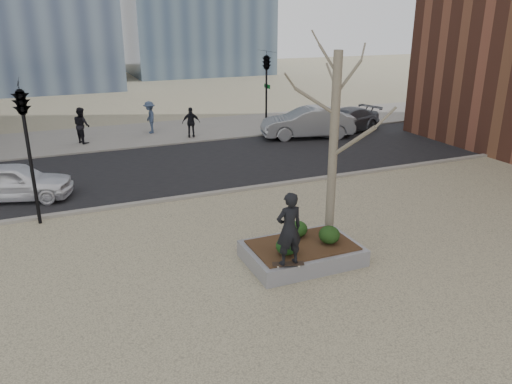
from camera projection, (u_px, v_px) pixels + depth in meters
name	position (u px, v px, depth m)	size (l,w,h in m)	color
ground	(268.00, 268.00, 13.18)	(120.00, 120.00, 0.00)	#BEB28B
street	(174.00, 167.00, 21.84)	(60.00, 8.00, 0.02)	black
far_sidewalk	(143.00, 134.00, 27.91)	(60.00, 6.00, 0.02)	gray
planter	(302.00, 253.00, 13.48)	(3.00, 2.00, 0.45)	gray
planter_mulch	(302.00, 245.00, 13.39)	(2.70, 1.70, 0.04)	#382314
sycamore_tree	(335.00, 118.00, 12.91)	(2.80, 2.80, 6.60)	gray
shrub_left	(287.00, 246.00, 12.76)	(0.56, 0.56, 0.47)	#113611
shrub_middle	(298.00, 229.00, 13.81)	(0.52, 0.52, 0.45)	#193912
shrub_right	(329.00, 235.00, 13.39)	(0.57, 0.57, 0.49)	#103411
skateboard	(288.00, 265.00, 12.30)	(0.78, 0.20, 0.07)	black
skateboarder	(289.00, 229.00, 11.98)	(0.68, 0.44, 1.86)	black
police_car	(15.00, 181.00, 17.80)	(1.58, 3.93, 1.34)	white
car_silver	(308.00, 123.00, 26.84)	(1.72, 4.93, 1.62)	gray
car_third	(346.00, 120.00, 28.14)	(1.85, 4.55, 1.32)	#50535C
pedestrian_a	(82.00, 125.00, 25.63)	(0.90, 0.70, 1.85)	black
pedestrian_b	(150.00, 117.00, 27.79)	(1.15, 0.66, 1.79)	#384865
pedestrian_c	(191.00, 122.00, 26.85)	(0.95, 0.40, 1.63)	black
traffic_light_near	(30.00, 155.00, 15.24)	(0.60, 2.48, 4.50)	black
traffic_light_far	(266.00, 93.00, 27.48)	(0.60, 2.48, 4.50)	black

